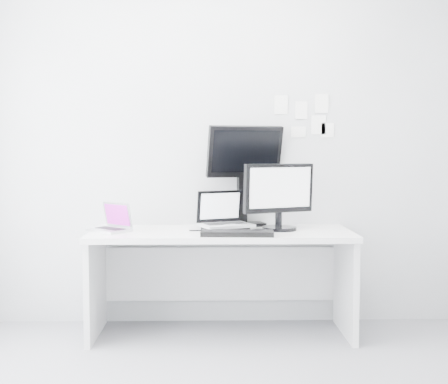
{
  "coord_description": "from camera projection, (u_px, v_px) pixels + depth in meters",
  "views": [
    {
      "loc": [
        -0.07,
        -2.95,
        1.29
      ],
      "look_at": [
        0.02,
        1.23,
        1.0
      ],
      "focal_mm": 49.22,
      "sensor_mm": 36.0,
      "label": 1
    }
  ],
  "objects": [
    {
      "name": "wall_note_1",
      "position": [
        301.0,
        110.0,
        4.53
      ],
      "size": [
        0.09,
        0.0,
        0.13
      ],
      "primitive_type": "cube",
      "color": "white",
      "rests_on": "back_wall"
    },
    {
      "name": "mouse",
      "position": [
        258.0,
        232.0,
        4.04
      ],
      "size": [
        0.15,
        0.12,
        0.04
      ],
      "primitive_type": "ellipsoid",
      "rotation": [
        0.0,
        0.0,
        0.41
      ],
      "color": "black",
      "rests_on": "desk"
    },
    {
      "name": "wall_note_4",
      "position": [
        318.0,
        125.0,
        4.54
      ],
      "size": [
        0.11,
        0.0,
        0.14
      ],
      "primitive_type": "cube",
      "color": "white",
      "rests_on": "back_wall"
    },
    {
      "name": "dell_laptop",
      "position": [
        226.0,
        210.0,
        4.23
      ],
      "size": [
        0.41,
        0.37,
        0.28
      ],
      "primitive_type": "cube",
      "rotation": [
        0.0,
        0.0,
        0.4
      ],
      "color": "#A9ABB1",
      "rests_on": "desk"
    },
    {
      "name": "macbook",
      "position": [
        109.0,
        216.0,
        4.2
      ],
      "size": [
        0.34,
        0.34,
        0.21
      ],
      "primitive_type": "cube",
      "rotation": [
        0.0,
        0.0,
        -0.73
      ],
      "color": "silver",
      "rests_on": "desk"
    },
    {
      "name": "wall_note_3",
      "position": [
        298.0,
        132.0,
        4.54
      ],
      "size": [
        0.11,
        0.0,
        0.08
      ],
      "primitive_type": "cube",
      "color": "white",
      "rests_on": "back_wall"
    },
    {
      "name": "back_wall",
      "position": [
        220.0,
        141.0,
        4.54
      ],
      "size": [
        3.6,
        0.0,
        3.6
      ],
      "primitive_type": "plane",
      "rotation": [
        1.57,
        0.0,
        0.0
      ],
      "color": "silver",
      "rests_on": "ground"
    },
    {
      "name": "wall_note_0",
      "position": [
        281.0,
        105.0,
        4.52
      ],
      "size": [
        0.1,
        0.0,
        0.14
      ],
      "primitive_type": "cube",
      "color": "white",
      "rests_on": "back_wall"
    },
    {
      "name": "desk",
      "position": [
        221.0,
        283.0,
        4.26
      ],
      "size": [
        1.8,
        0.7,
        0.73
      ],
      "primitive_type": "cube",
      "color": "white",
      "rests_on": "ground"
    },
    {
      "name": "speaker",
      "position": [
        207.0,
        214.0,
        4.51
      ],
      "size": [
        0.11,
        0.11,
        0.17
      ],
      "primitive_type": "cube",
      "rotation": [
        0.0,
        0.0,
        -0.31
      ],
      "color": "black",
      "rests_on": "desk"
    },
    {
      "name": "rear_monitor",
      "position": [
        244.0,
        175.0,
        4.49
      ],
      "size": [
        0.59,
        0.34,
        0.75
      ],
      "primitive_type": "cube",
      "rotation": [
        0.0,
        0.0,
        0.28
      ],
      "color": "black",
      "rests_on": "desk"
    },
    {
      "name": "wall_note_5",
      "position": [
        328.0,
        130.0,
        4.54
      ],
      "size": [
        0.1,
        0.0,
        0.11
      ],
      "primitive_type": "cube",
      "color": "white",
      "rests_on": "back_wall"
    },
    {
      "name": "wall_note_2",
      "position": [
        322.0,
        103.0,
        4.53
      ],
      "size": [
        0.1,
        0.0,
        0.14
      ],
      "primitive_type": "cube",
      "color": "white",
      "rests_on": "back_wall"
    },
    {
      "name": "samsung_monitor",
      "position": [
        279.0,
        196.0,
        4.25
      ],
      "size": [
        0.58,
        0.43,
        0.48
      ],
      "primitive_type": "cube",
      "rotation": [
        0.0,
        0.0,
        0.4
      ],
      "color": "black",
      "rests_on": "desk"
    },
    {
      "name": "keyboard",
      "position": [
        237.0,
        233.0,
        4.0
      ],
      "size": [
        0.48,
        0.2,
        0.03
      ],
      "primitive_type": "cube",
      "rotation": [
        0.0,
        0.0,
        -0.06
      ],
      "color": "black",
      "rests_on": "desk"
    }
  ]
}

